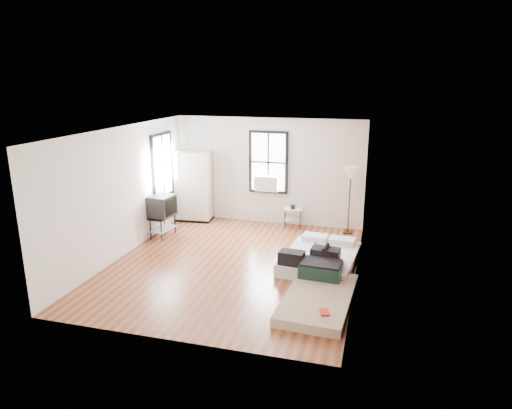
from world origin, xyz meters
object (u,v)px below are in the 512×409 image
(side_table, at_px, (293,213))
(floor_lamp, at_px, (351,176))
(tv_stand, at_px, (162,207))
(mattress_bare, at_px, (319,291))
(mattress_main, at_px, (320,257))
(wardrobe, at_px, (194,187))

(side_table, bearing_deg, floor_lamp, -2.81)
(side_table, bearing_deg, tv_stand, -152.40)
(mattress_bare, bearing_deg, mattress_main, 101.03)
(tv_stand, bearing_deg, mattress_bare, -22.17)
(mattress_bare, bearing_deg, floor_lamp, 90.37)
(mattress_main, distance_m, mattress_bare, 1.51)
(side_table, relative_size, tv_stand, 0.57)
(mattress_bare, relative_size, floor_lamp, 1.27)
(mattress_main, relative_size, floor_lamp, 1.20)
(tv_stand, bearing_deg, side_table, 33.94)
(mattress_main, xyz_separation_m, tv_stand, (-3.96, 0.76, 0.58))
(mattress_bare, bearing_deg, wardrobe, 140.28)
(mattress_bare, relative_size, wardrobe, 1.14)
(wardrobe, xyz_separation_m, side_table, (2.72, 0.07, -0.55))
(mattress_bare, height_order, floor_lamp, floor_lamp)
(mattress_main, relative_size, side_table, 3.42)
(mattress_main, bearing_deg, floor_lamp, 85.26)
(mattress_bare, height_order, side_table, side_table)
(mattress_bare, xyz_separation_m, side_table, (-1.21, 3.79, 0.26))
(side_table, distance_m, tv_stand, 3.33)
(mattress_bare, distance_m, floor_lamp, 3.95)
(side_table, xyz_separation_m, tv_stand, (-2.94, -1.54, 0.35))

